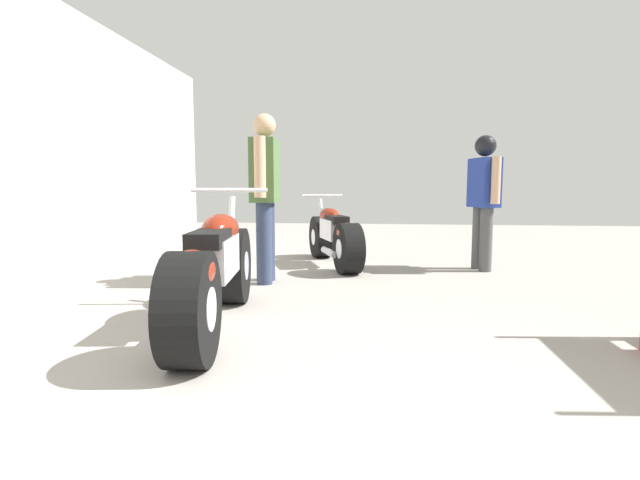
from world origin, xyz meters
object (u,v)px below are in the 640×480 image
at_px(motorcycle_black_naked, 334,237).
at_px(mechanic_in_blue, 265,188).
at_px(motorcycle_maroon_cruiser, 214,272).
at_px(mechanic_with_helmet, 484,190).

relative_size(motorcycle_black_naked, mechanic_in_blue, 1.08).
height_order(motorcycle_maroon_cruiser, motorcycle_black_naked, motorcycle_maroon_cruiser).
relative_size(motorcycle_maroon_cruiser, motorcycle_black_naked, 1.13).
height_order(motorcycle_maroon_cruiser, mechanic_with_helmet, mechanic_with_helmet).
height_order(motorcycle_black_naked, mechanic_in_blue, mechanic_in_blue).
distance_m(motorcycle_maroon_cruiser, mechanic_with_helmet, 3.73).
height_order(mechanic_in_blue, mechanic_with_helmet, mechanic_in_blue).
distance_m(mechanic_in_blue, mechanic_with_helmet, 2.68).
height_order(motorcycle_maroon_cruiser, mechanic_in_blue, mechanic_in_blue).
bearing_deg(motorcycle_black_naked, motorcycle_maroon_cruiser, -101.51).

